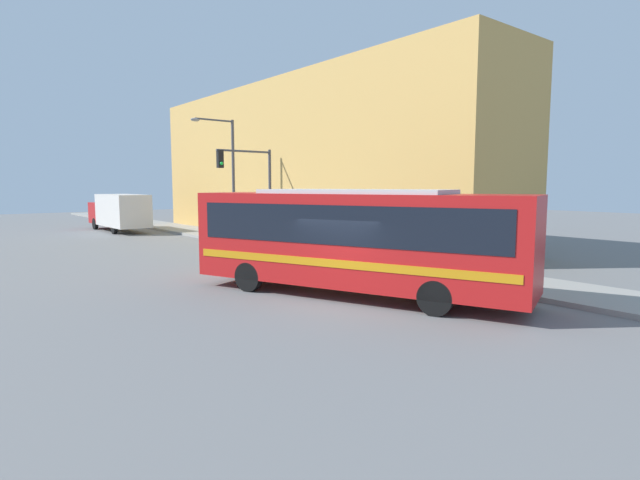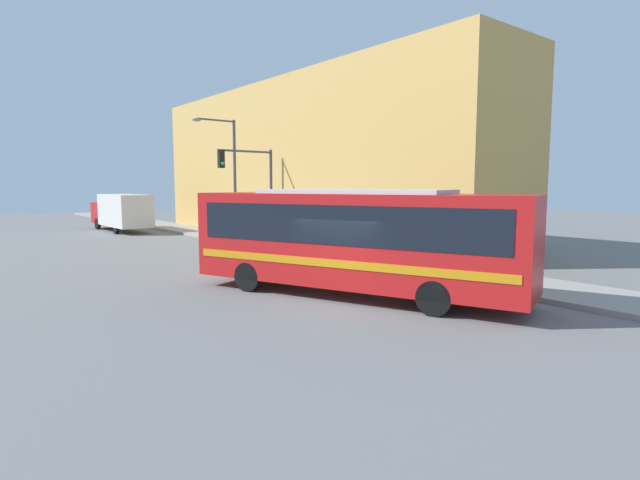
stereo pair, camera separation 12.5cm
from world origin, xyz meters
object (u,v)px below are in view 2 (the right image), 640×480
at_px(traffic_light_pole, 253,180).
at_px(pedestrian_mid_block, 361,236).
at_px(city_bus, 354,235).
at_px(parking_meter, 301,234).
at_px(fire_hydrant, 375,256).
at_px(delivery_truck, 121,211).
at_px(pedestrian_near_corner, 361,240).
at_px(street_lamp, 229,169).

xyz_separation_m(traffic_light_pole, pedestrian_mid_block, (2.55, -5.70, -2.73)).
xyz_separation_m(city_bus, traffic_light_pole, (3.34, 11.68, 1.84)).
bearing_deg(parking_meter, city_bus, -116.26).
bearing_deg(city_bus, fire_hydrant, 16.84).
relative_size(delivery_truck, pedestrian_mid_block, 4.80).
distance_m(fire_hydrant, pedestrian_near_corner, 2.02).
bearing_deg(pedestrian_mid_block, city_bus, -134.57).
height_order(fire_hydrant, pedestrian_near_corner, pedestrian_near_corner).
bearing_deg(traffic_light_pole, street_lamp, 78.63).
height_order(city_bus, pedestrian_near_corner, city_bus).
distance_m(fire_hydrant, parking_meter, 5.37).
distance_m(traffic_light_pole, parking_meter, 4.13).
xyz_separation_m(street_lamp, pedestrian_near_corner, (0.98, -10.74, -3.53)).
height_order(parking_meter, pedestrian_mid_block, pedestrian_mid_block).
distance_m(delivery_truck, pedestrian_near_corner, 22.93).
bearing_deg(city_bus, pedestrian_near_corner, 23.63).
relative_size(city_bus, traffic_light_pole, 2.08).
bearing_deg(pedestrian_mid_block, delivery_truck, 102.05).
xyz_separation_m(city_bus, pedestrian_mid_block, (5.89, 5.98, -0.89)).
bearing_deg(pedestrian_near_corner, parking_meter, 103.40).
height_order(traffic_light_pole, pedestrian_near_corner, traffic_light_pole).
bearing_deg(traffic_light_pole, pedestrian_mid_block, -65.88).
height_order(street_lamp, pedestrian_near_corner, street_lamp).
relative_size(delivery_truck, pedestrian_near_corner, 5.16).
relative_size(parking_meter, street_lamp, 0.18).
xyz_separation_m(city_bus, pedestrian_near_corner, (5.16, 5.17, -0.96)).
height_order(delivery_truck, pedestrian_near_corner, delivery_truck).
distance_m(city_bus, parking_meter, 9.79).
relative_size(fire_hydrant, traffic_light_pole, 0.13).
distance_m(delivery_truck, fire_hydrant, 24.57).
bearing_deg(fire_hydrant, delivery_truck, 97.19).
bearing_deg(pedestrian_near_corner, pedestrian_mid_block, 48.20).
bearing_deg(city_bus, traffic_light_pole, 52.65).
distance_m(traffic_light_pole, street_lamp, 4.37).
xyz_separation_m(traffic_light_pole, parking_meter, (0.97, -2.93, -2.74)).
height_order(city_bus, parking_meter, city_bus).
bearing_deg(traffic_light_pole, city_bus, -105.96).
height_order(delivery_truck, parking_meter, delivery_truck).
distance_m(delivery_truck, traffic_light_pole, 16.37).
bearing_deg(fire_hydrant, street_lamp, 90.57).
distance_m(fire_hydrant, pedestrian_mid_block, 3.07).
bearing_deg(traffic_light_pole, delivery_truck, 97.43).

